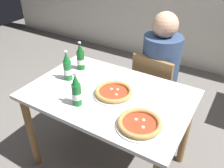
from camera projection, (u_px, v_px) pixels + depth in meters
name	position (u px, v px, depth m)	size (l,w,h in m)	color
ground_plane	(109.00, 161.00, 2.15)	(8.00, 8.00, 0.00)	slate
dining_table_main	(109.00, 105.00, 1.81)	(1.20, 0.80, 0.75)	silver
chair_behind_table	(155.00, 89.00, 2.27)	(0.44, 0.44, 0.85)	olive
diner_seated	(159.00, 78.00, 2.24)	(0.34, 0.34, 1.21)	#2D3342
pizza_margherita_near	(140.00, 124.00, 1.43)	(0.29, 0.29, 0.04)	white
pizza_marinara_far	(114.00, 92.00, 1.71)	(0.30, 0.30, 0.04)	white
beer_bottle_left	(77.00, 92.00, 1.57)	(0.07, 0.07, 0.25)	#196B2D
beer_bottle_center	(67.00, 68.00, 1.85)	(0.07, 0.07, 0.25)	#196B2D
beer_bottle_right	(81.00, 58.00, 2.00)	(0.07, 0.07, 0.25)	#14591E
napkin_with_cutlery	(46.00, 94.00, 1.73)	(0.20, 0.20, 0.01)	white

